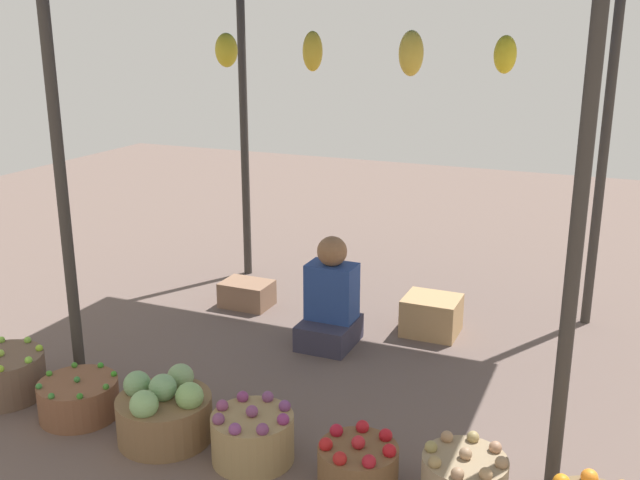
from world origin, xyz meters
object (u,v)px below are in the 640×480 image
(basket_purple_onions, at_px, (253,436))
(basket_red_apples, at_px, (358,465))
(basket_limes, at_px, (4,375))
(wooden_crate_near_vendor, at_px, (247,294))
(basket_green_chilies, at_px, (79,398))
(vendor_person, at_px, (331,303))
(wooden_crate_stacked_rear, at_px, (431,315))
(basket_cabbages, at_px, (164,412))

(basket_purple_onions, relative_size, basket_red_apples, 1.09)
(basket_limes, distance_m, wooden_crate_near_vendor, 1.99)
(wooden_crate_near_vendor, bearing_deg, basket_green_chilies, -91.80)
(vendor_person, relative_size, wooden_crate_near_vendor, 2.00)
(basket_red_apples, height_order, wooden_crate_near_vendor, basket_red_apples)
(basket_purple_onions, bearing_deg, basket_limes, 179.71)
(basket_green_chilies, bearing_deg, wooden_crate_near_vendor, 88.20)
(vendor_person, relative_size, wooden_crate_stacked_rear, 1.98)
(basket_limes, distance_m, basket_purple_onions, 1.71)
(wooden_crate_near_vendor, bearing_deg, basket_red_apples, -49.00)
(basket_purple_onions, bearing_deg, basket_red_apples, -0.72)
(basket_limes, relative_size, basket_cabbages, 0.94)
(basket_green_chilies, height_order, wooden_crate_near_vendor, basket_green_chilies)
(wooden_crate_near_vendor, bearing_deg, wooden_crate_stacked_rear, 2.02)
(vendor_person, distance_m, basket_cabbages, 1.56)
(basket_cabbages, distance_m, wooden_crate_stacked_rear, 2.18)
(basket_red_apples, bearing_deg, basket_purple_onions, 179.28)
(wooden_crate_stacked_rear, bearing_deg, basket_limes, -137.78)
(basket_green_chilies, relative_size, basket_cabbages, 0.88)
(basket_red_apples, xyz_separation_m, wooden_crate_stacked_rear, (-0.15, 1.96, 0.02))
(basket_cabbages, xyz_separation_m, basket_red_apples, (1.12, 0.00, -0.04))
(basket_purple_onions, xyz_separation_m, wooden_crate_stacked_rear, (0.43, 1.95, 0.01))
(basket_cabbages, relative_size, basket_purple_onions, 1.20)
(basket_green_chilies, xyz_separation_m, basket_cabbages, (0.60, -0.01, 0.05))
(vendor_person, distance_m, basket_red_apples, 1.70)
(basket_red_apples, bearing_deg, wooden_crate_near_vendor, 131.00)
(basket_limes, bearing_deg, vendor_person, 44.32)
(basket_cabbages, relative_size, basket_red_apples, 1.31)
(basket_green_chilies, bearing_deg, basket_purple_onions, 0.05)
(basket_purple_onions, height_order, wooden_crate_near_vendor, basket_purple_onions)
(basket_limes, distance_m, basket_red_apples, 2.29)
(basket_green_chilies, xyz_separation_m, basket_red_apples, (1.71, -0.01, 0.01))
(vendor_person, distance_m, basket_limes, 2.14)
(basket_green_chilies, xyz_separation_m, wooden_crate_stacked_rear, (1.56, 1.95, 0.03))
(vendor_person, height_order, basket_red_apples, vendor_person)
(basket_red_apples, bearing_deg, basket_limes, 179.60)
(basket_limes, height_order, wooden_crate_stacked_rear, basket_limes)
(vendor_person, distance_m, wooden_crate_near_vendor, 0.99)
(vendor_person, height_order, basket_limes, vendor_person)
(wooden_crate_near_vendor, distance_m, wooden_crate_stacked_rear, 1.50)
(wooden_crate_stacked_rear, bearing_deg, wooden_crate_near_vendor, -177.98)
(basket_red_apples, bearing_deg, vendor_person, 116.93)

